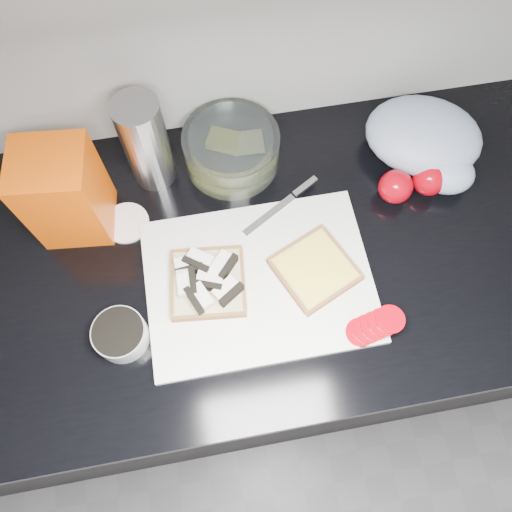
{
  "coord_description": "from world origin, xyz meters",
  "views": [
    {
      "loc": [
        -0.05,
        0.83,
        1.74
      ],
      "look_at": [
        0.02,
        1.16,
        0.95
      ],
      "focal_mm": 35.0,
      "sensor_mm": 36.0,
      "label": 1
    }
  ],
  "objects": [
    {
      "name": "bread_right",
      "position": [
        0.12,
        1.13,
        0.92
      ],
      "size": [
        0.17,
        0.17,
        0.02
      ],
      "rotation": [
        0.0,
        0.0,
        0.42
      ],
      "color": "#C9BD8E",
      "rests_on": "cutting_board"
    },
    {
      "name": "grocery_bag",
      "position": [
        0.38,
        1.35,
        0.95
      ],
      "size": [
        0.28,
        0.27,
        0.1
      ],
      "rotation": [
        0.0,
        0.0,
        -0.42
      ],
      "color": "#ABB9D2",
      "rests_on": "countertop"
    },
    {
      "name": "knife",
      "position": [
        0.1,
        1.29,
        0.91
      ],
      "size": [
        0.16,
        0.1,
        0.01
      ],
      "rotation": [
        0.0,
        0.0,
        0.53
      ],
      "color": "silver",
      "rests_on": "cutting_board"
    },
    {
      "name": "bread_bag",
      "position": [
        -0.29,
        1.32,
        1.0
      ],
      "size": [
        0.14,
        0.13,
        0.19
      ],
      "primitive_type": "cube",
      "rotation": [
        0.0,
        0.0,
        -0.1
      ],
      "color": "#E44103",
      "rests_on": "countertop"
    },
    {
      "name": "cutting_board",
      "position": [
        0.02,
        1.13,
        0.91
      ],
      "size": [
        0.4,
        0.3,
        0.01
      ],
      "primitive_type": "cube",
      "color": "white",
      "rests_on": "countertop"
    },
    {
      "name": "steel_canister",
      "position": [
        -0.14,
        1.4,
        1.0
      ],
      "size": [
        0.08,
        0.08,
        0.2
      ],
      "primitive_type": "cylinder",
      "color": "#A5A5AA",
      "rests_on": "countertop"
    },
    {
      "name": "seed_tub",
      "position": [
        -0.23,
        1.07,
        0.93
      ],
      "size": [
        0.09,
        0.09,
        0.05
      ],
      "color": "#9EA3A3",
      "rests_on": "countertop"
    },
    {
      "name": "glass_bowl",
      "position": [
        0.01,
        1.4,
        0.94
      ],
      "size": [
        0.19,
        0.19,
        0.08
      ],
      "rotation": [
        0.0,
        0.0,
        -0.43
      ],
      "color": "silver",
      "rests_on": "countertop"
    },
    {
      "name": "bread_left",
      "position": [
        -0.07,
        1.14,
        0.93
      ],
      "size": [
        0.15,
        0.15,
        0.04
      ],
      "rotation": [
        0.0,
        0.0,
        -0.1
      ],
      "color": "#C9BD8E",
      "rests_on": "cutting_board"
    },
    {
      "name": "base_cabinet",
      "position": [
        0.0,
        1.2,
        0.43
      ],
      "size": [
        3.5,
        0.6,
        0.86
      ],
      "primitive_type": "cube",
      "color": "black",
      "rests_on": "ground"
    },
    {
      "name": "tomato_slices",
      "position": [
        0.19,
        1.01,
        0.92
      ],
      "size": [
        0.11,
        0.07,
        0.02
      ],
      "rotation": [
        0.0,
        0.0,
        -0.28
      ],
      "color": "#AA0310",
      "rests_on": "cutting_board"
    },
    {
      "name": "countertop",
      "position": [
        0.0,
        1.2,
        0.88
      ],
      "size": [
        3.5,
        0.64,
        0.04
      ],
      "primitive_type": "cube",
      "color": "black",
      "rests_on": "base_cabinet"
    },
    {
      "name": "whole_tomatoes",
      "position": [
        0.34,
        1.27,
        0.93
      ],
      "size": [
        0.13,
        0.07,
        0.07
      ],
      "rotation": [
        0.0,
        0.0,
        0.4
      ],
      "color": "#AA0310",
      "rests_on": "countertop"
    },
    {
      "name": "tub_lid",
      "position": [
        -0.21,
        1.3,
        0.9
      ],
      "size": [
        0.1,
        0.1,
        0.01
      ],
      "primitive_type": "cylinder",
      "rotation": [
        0.0,
        0.0,
        0.16
      ],
      "color": "white",
      "rests_on": "countertop"
    }
  ]
}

